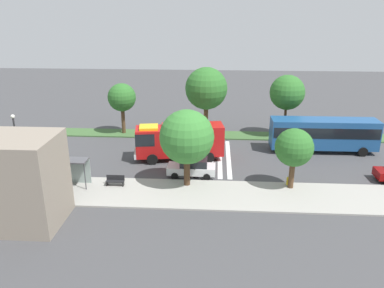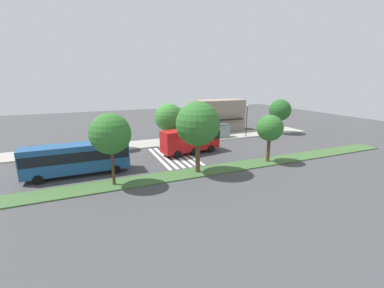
% 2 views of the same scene
% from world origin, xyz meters
% --- Properties ---
extents(ground_plane, '(120.00, 120.00, 0.00)m').
position_xyz_m(ground_plane, '(0.00, 0.00, 0.00)').
color(ground_plane, '#424244').
extents(sidewalk, '(60.00, 5.34, 0.14)m').
position_xyz_m(sidewalk, '(0.00, 8.56, 0.07)').
color(sidewalk, '#9E9B93').
rests_on(sidewalk, ground_plane).
extents(median_strip, '(60.00, 3.00, 0.14)m').
position_xyz_m(median_strip, '(0.00, -7.39, 0.07)').
color(median_strip, '#3D6033').
rests_on(median_strip, ground_plane).
extents(crosswalk, '(4.95, 10.60, 0.01)m').
position_xyz_m(crosswalk, '(-1.15, 0.00, 0.01)').
color(crosswalk, silver).
rests_on(crosswalk, ground_plane).
extents(fire_truck, '(9.36, 3.88, 3.66)m').
position_xyz_m(fire_truck, '(1.94, 0.59, 2.07)').
color(fire_truck, '#B71414').
rests_on(fire_truck, ground_plane).
extents(parked_car_mid, '(4.47, 2.09, 1.70)m').
position_xyz_m(parked_car_mid, '(0.12, 4.69, 0.87)').
color(parked_car_mid, silver).
rests_on(parked_car_mid, ground_plane).
extents(transit_bus, '(11.30, 2.93, 3.63)m').
position_xyz_m(transit_bus, '(-13.64, -2.65, 2.15)').
color(transit_bus, navy).
rests_on(transit_bus, ground_plane).
extents(bus_stop_shelter, '(3.50, 1.40, 2.46)m').
position_xyz_m(bus_stop_shelter, '(10.71, 7.43, 1.89)').
color(bus_stop_shelter, '#4C4C51').
rests_on(bus_stop_shelter, sidewalk).
extents(bench_near_shelter, '(1.60, 0.50, 0.90)m').
position_xyz_m(bench_near_shelter, '(6.71, 7.42, 0.59)').
color(bench_near_shelter, black).
rests_on(bench_near_shelter, sidewalk).
extents(street_lamp, '(0.36, 0.36, 6.02)m').
position_xyz_m(street_lamp, '(15.59, 6.49, 3.70)').
color(street_lamp, '#2D2D30').
rests_on(street_lamp, sidewalk).
extents(sidewalk_tree_far_west, '(3.24, 3.24, 5.31)m').
position_xyz_m(sidewalk_tree_far_west, '(-8.57, 6.89, 3.79)').
color(sidewalk_tree_far_west, '#513823').
rests_on(sidewalk_tree_far_west, sidewalk).
extents(sidewalk_tree_west, '(4.66, 4.66, 6.77)m').
position_xyz_m(sidewalk_tree_west, '(0.44, 6.89, 4.55)').
color(sidewalk_tree_west, '#47301E').
rests_on(sidewalk_tree_west, sidewalk).
extents(median_tree_far_west, '(4.10, 4.10, 7.42)m').
position_xyz_m(median_tree_far_west, '(-10.29, -7.39, 5.49)').
color(median_tree_far_west, '#47301E').
rests_on(median_tree_far_west, median_strip).
extents(median_tree_west, '(5.01, 5.01, 8.22)m').
position_xyz_m(median_tree_west, '(-0.79, -7.39, 5.82)').
color(median_tree_west, '#513823').
rests_on(median_tree_west, median_strip).
extents(median_tree_center, '(3.40, 3.40, 6.19)m').
position_xyz_m(median_tree_center, '(9.43, -7.39, 4.59)').
color(median_tree_center, '#513823').
rests_on(median_tree_center, median_strip).
extents(fire_hydrant, '(0.28, 0.28, 0.70)m').
position_xyz_m(fire_hydrant, '(-8.44, 6.39, 0.49)').
color(fire_hydrant, gold).
rests_on(fire_hydrant, sidewalk).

